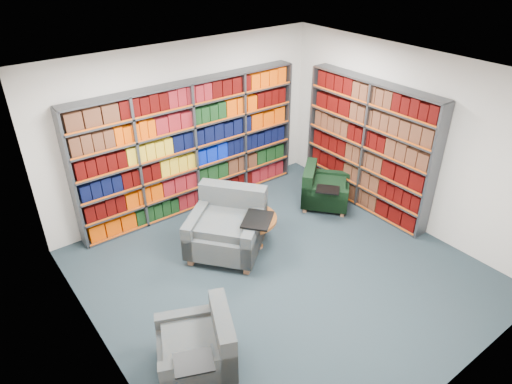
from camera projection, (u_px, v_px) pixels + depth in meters
room_shell at (284, 187)px, 5.82m from camera, size 5.02×5.02×2.82m
bookshelf_back at (193, 148)px, 7.58m from camera, size 4.00×0.28×2.20m
bookshelf_right at (367, 147)px, 7.61m from camera, size 0.28×2.50×2.20m
chair_teal_left at (228, 227)px, 6.84m from camera, size 1.44×1.44×0.93m
chair_green_right at (322, 190)px, 7.98m from camera, size 1.10×1.10×0.71m
chair_teal_front at (202, 347)px, 4.99m from camera, size 1.06×1.08×0.73m
coffee_table at (248, 222)px, 7.04m from camera, size 0.88×0.88×0.62m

